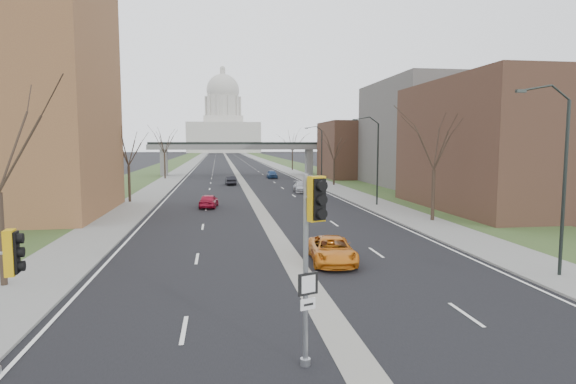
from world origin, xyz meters
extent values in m
plane|color=black|center=(0.00, 0.00, 0.00)|extent=(700.00, 700.00, 0.00)
cube|color=black|center=(0.00, 150.00, 0.01)|extent=(20.00, 600.00, 0.01)
cube|color=gray|center=(0.00, 150.00, 0.00)|extent=(1.20, 600.00, 0.02)
cube|color=gray|center=(12.00, 150.00, 0.06)|extent=(4.00, 600.00, 0.12)
cube|color=gray|center=(-12.00, 150.00, 0.06)|extent=(4.00, 600.00, 0.12)
cube|color=#2D4620|center=(18.00, 150.00, 0.05)|extent=(8.00, 600.00, 0.10)
cube|color=#2D4620|center=(-18.00, 150.00, 0.05)|extent=(8.00, 600.00, 0.10)
cube|color=#513225|center=(24.00, 28.00, 6.00)|extent=(16.00, 20.00, 12.00)
cube|color=#615D58|center=(28.00, 52.00, 7.50)|extent=(18.00, 22.00, 15.00)
cube|color=#513225|center=(22.00, 70.00, 5.00)|extent=(14.00, 14.00, 10.00)
cube|color=slate|center=(-14.00, 80.00, 2.50)|extent=(1.20, 2.50, 5.00)
cube|color=slate|center=(14.00, 80.00, 2.50)|extent=(1.20, 2.50, 5.00)
cube|color=slate|center=(0.00, 80.00, 5.50)|extent=(34.00, 3.00, 1.00)
cube|color=black|center=(0.00, 80.00, 6.20)|extent=(34.00, 0.15, 0.50)
cube|color=beige|center=(0.00, 320.00, 10.00)|extent=(48.00, 42.00, 20.00)
cube|color=beige|center=(0.00, 320.00, 22.00)|extent=(26.00, 26.00, 5.00)
cylinder|color=beige|center=(0.00, 320.00, 31.00)|extent=(22.00, 22.00, 14.00)
sphere|color=beige|center=(0.00, 320.00, 42.00)|extent=(22.00, 22.00, 22.00)
cylinder|color=beige|center=(0.00, 320.00, 53.50)|extent=(3.60, 3.60, 4.50)
cylinder|color=black|center=(11.80, 6.00, 4.12)|extent=(0.16, 0.16, 8.00)
cube|color=black|center=(9.50, 6.00, 8.47)|extent=(0.45, 0.18, 0.14)
cylinder|color=black|center=(11.80, 32.00, 4.12)|extent=(0.16, 0.16, 8.00)
cube|color=black|center=(9.50, 32.00, 8.47)|extent=(0.45, 0.18, 0.14)
cylinder|color=black|center=(11.80, 58.00, 4.12)|extent=(0.16, 0.16, 8.00)
cube|color=black|center=(9.50, 58.00, 8.47)|extent=(0.45, 0.18, 0.14)
cylinder|color=#382B21|center=(-13.00, 8.00, 2.12)|extent=(0.28, 0.28, 4.00)
cylinder|color=#382B21|center=(-13.00, 38.00, 2.00)|extent=(0.28, 0.28, 3.75)
cylinder|color=#382B21|center=(-13.00, 72.00, 2.25)|extent=(0.28, 0.28, 4.25)
cylinder|color=#382B21|center=(13.00, 22.00, 2.12)|extent=(0.28, 0.28, 4.00)
cylinder|color=#382B21|center=(13.00, 55.00, 1.87)|extent=(0.28, 0.28, 3.50)
cylinder|color=#382B21|center=(13.00, 95.00, 2.25)|extent=(0.28, 0.28, 4.25)
cube|color=#C7970B|center=(-9.27, -0.36, 3.31)|extent=(0.48, 0.49, 1.23)
cylinder|color=gray|center=(-1.46, -1.08, 2.68)|extent=(0.14, 0.14, 5.37)
cylinder|color=gray|center=(-1.46, -1.08, 0.10)|extent=(0.29, 0.29, 0.21)
cube|color=#C7970B|center=(-1.27, -1.56, 4.75)|extent=(0.56, 0.54, 1.19)
cube|color=black|center=(-1.46, -1.08, 2.37)|extent=(0.59, 0.27, 0.62)
cube|color=silver|center=(-1.46, -1.08, 1.81)|extent=(0.45, 0.21, 0.31)
imported|color=maroon|center=(-4.76, 33.01, 0.67)|extent=(2.01, 4.09, 1.34)
imported|color=black|center=(-2.00, 58.60, 0.67)|extent=(1.69, 4.13, 1.33)
imported|color=orange|center=(2.00, 10.25, 0.66)|extent=(2.56, 4.90, 1.32)
imported|color=#ADAEB5|center=(6.66, 46.12, 0.68)|extent=(2.14, 4.76, 1.35)
imported|color=navy|center=(5.67, 71.36, 0.73)|extent=(1.77, 4.28, 1.45)
camera|label=1|loc=(-3.79, -13.75, 6.19)|focal=30.00mm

